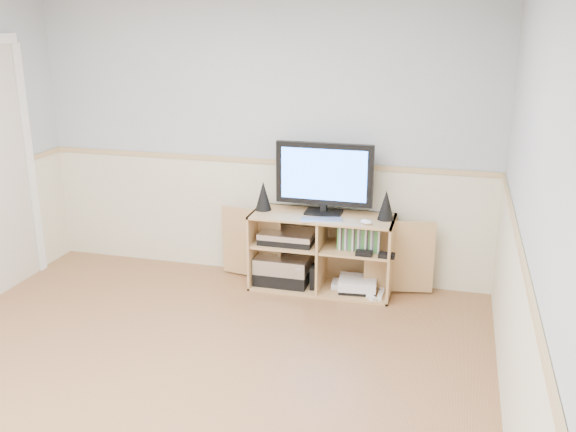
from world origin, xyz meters
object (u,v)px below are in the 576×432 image
object	(u,v)px
monitor	(324,176)
keyboard	(322,220)
game_consoles	(356,285)
media_cabinet	(323,249)

from	to	relation	value
monitor	keyboard	bearing A→B (deg)	-82.67
keyboard	monitor	bearing A→B (deg)	83.82
monitor	game_consoles	distance (m)	0.95
media_cabinet	keyboard	distance (m)	0.38
keyboard	media_cabinet	bearing A→B (deg)	83.62
monitor	keyboard	xyz separation A→B (m)	(0.02, -0.19, -0.31)
monitor	game_consoles	bearing A→B (deg)	-11.31
monitor	game_consoles	world-z (taller)	monitor
media_cabinet	monitor	size ratio (longest dim) A/B	2.29
keyboard	game_consoles	bearing A→B (deg)	10.99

